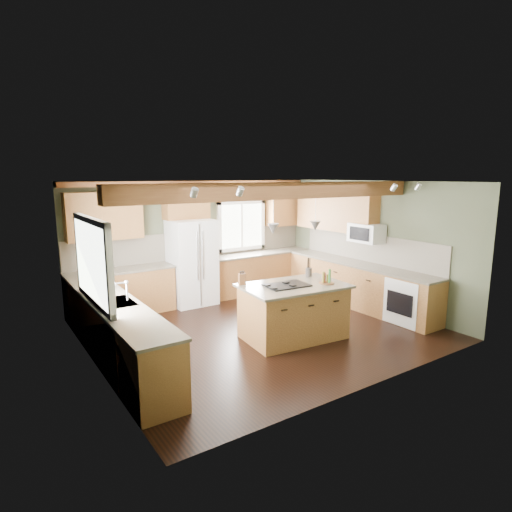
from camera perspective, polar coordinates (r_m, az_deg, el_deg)
floor at (r=7.73m, az=0.60°, el=-9.80°), size 5.60×5.60×0.00m
ceiling at (r=7.24m, az=0.64°, el=9.86°), size 5.60×5.60×0.00m
wall_back at (r=9.51m, az=-7.96°, el=2.11°), size 5.60×0.00×5.60m
wall_left at (r=6.26m, az=-21.02°, el=-3.01°), size 0.00×5.00×5.00m
wall_right at (r=9.23m, az=15.10°, el=1.58°), size 0.00×5.00×5.00m
ceiling_beam at (r=6.75m, az=3.58°, el=8.68°), size 5.55×0.26×0.26m
soffit_trim at (r=9.31m, az=-7.88°, el=9.59°), size 5.55×0.20×0.10m
backsplash_back at (r=9.51m, az=-7.90°, el=1.56°), size 5.58×0.03×0.58m
backsplash_right at (r=9.26m, az=14.78°, el=1.06°), size 0.03×3.70×0.58m
base_cab_back_left at (r=8.78m, az=-17.51°, el=-4.76°), size 2.02×0.60×0.88m
counter_back_left at (r=8.67m, az=-17.68°, el=-1.83°), size 2.06×0.64×0.04m
base_cab_back_right at (r=10.15m, az=0.50°, el=-2.19°), size 2.62×0.60×0.88m
counter_back_right at (r=10.06m, az=0.50°, el=0.37°), size 2.66×0.64×0.04m
base_cab_left at (r=6.62m, az=-18.06°, el=-9.87°), size 0.60×3.70×0.88m
counter_left at (r=6.48m, az=-18.30°, el=-6.05°), size 0.64×3.74×0.04m
base_cab_right at (r=9.21m, az=13.38°, el=-3.82°), size 0.60×3.70×0.88m
counter_right at (r=9.11m, az=13.50°, el=-1.02°), size 0.64×3.74×0.04m
upper_cab_back_left at (r=8.58m, az=-19.60°, el=5.04°), size 1.40×0.35×0.90m
upper_cab_over_fridge at (r=9.13m, az=-9.31°, el=7.08°), size 0.96×0.35×0.70m
upper_cab_right at (r=9.64m, az=10.56°, el=6.04°), size 0.35×2.20×0.90m
upper_cab_back_corner at (r=10.50m, az=3.80°, el=6.56°), size 0.90×0.35×0.90m
window_left at (r=6.26m, az=-21.10°, el=-0.67°), size 0.04×1.60×1.05m
window_back at (r=10.01m, az=-2.01°, el=4.08°), size 1.10×0.04×1.00m
sink at (r=6.48m, az=-18.30°, el=-6.01°), size 0.50×0.65×0.03m
faucet at (r=6.48m, az=-16.84°, el=-4.57°), size 0.02×0.02×0.28m
dishwasher at (r=5.48m, az=-14.04°, el=-14.22°), size 0.60×0.60×0.84m
oven at (r=8.42m, az=19.85°, el=-5.63°), size 0.60×0.72×0.84m
microwave at (r=9.00m, az=14.50°, el=2.99°), size 0.40×0.70×0.38m
pendant_left at (r=6.74m, az=2.31°, el=3.66°), size 0.18×0.18×0.16m
pendant_right at (r=7.19m, az=7.90°, el=4.00°), size 0.18×0.18×0.16m
refrigerator at (r=9.11m, az=-8.53°, el=-0.84°), size 0.90×0.74×1.80m
island at (r=7.27m, az=5.00°, el=-7.50°), size 1.71×1.14×0.88m
island_top at (r=7.14m, az=5.06°, el=-3.99°), size 1.83×1.26×0.04m
cooktop at (r=7.06m, az=4.15°, el=-3.90°), size 0.74×0.53×0.02m
knife_block at (r=7.10m, az=-1.87°, el=-3.09°), size 0.13×0.11×0.19m
utensil_crock at (r=7.74m, az=7.04°, el=-2.14°), size 0.12×0.12×0.15m
bottle_tray at (r=7.26m, az=9.42°, el=-2.76°), size 0.30×0.30×0.23m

